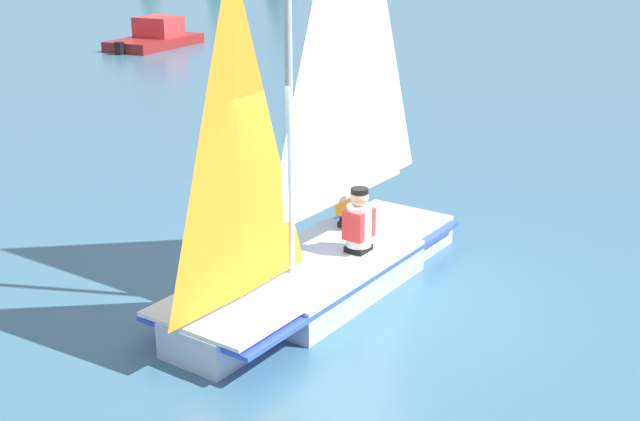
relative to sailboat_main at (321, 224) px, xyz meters
name	(u,v)px	position (x,y,z in m)	size (l,w,h in m)	color
ground_plane	(320,289)	(-0.01, -0.02, -0.82)	(260.00, 260.00, 0.00)	#38607A
sailboat_main	(321,224)	(0.00, 0.00, 0.00)	(3.48, 4.48, 5.45)	#B2BCCC
sailor_helm	(359,231)	(0.43, 0.26, -0.18)	(0.41, 0.43, 1.16)	black
sailor_crew	(351,208)	(0.31, 1.10, -0.18)	(0.41, 0.43, 1.16)	black
motorboat_distant	(156,37)	(-7.31, 20.09, -0.45)	(3.00, 4.09, 1.05)	maroon
buoy_marker	(301,156)	(-0.71, 5.15, -0.63)	(0.49, 0.49, 1.21)	green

